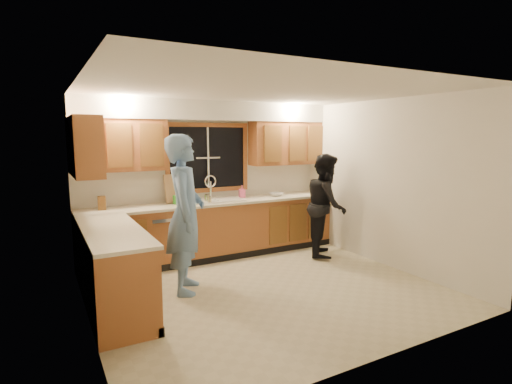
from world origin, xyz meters
TOP-DOWN VIEW (x-y plane):
  - floor at (0.00, 0.00)m, footprint 4.20×4.20m
  - ceiling at (0.00, 0.00)m, footprint 4.20×4.20m
  - wall_back at (0.00, 1.90)m, footprint 4.20×0.00m
  - wall_left at (-2.10, 0.00)m, footprint 0.00×3.80m
  - wall_right at (2.10, 0.00)m, footprint 0.00×3.80m
  - base_cabinets_back at (0.00, 1.60)m, footprint 4.20×0.60m
  - base_cabinets_left at (-1.80, 0.35)m, footprint 0.60×1.90m
  - countertop_back at (0.00, 1.58)m, footprint 4.20×0.63m
  - countertop_left at (-1.79, 0.35)m, footprint 0.63×1.90m
  - upper_cabinets_left at (-1.43, 1.73)m, footprint 1.35×0.33m
  - upper_cabinets_right at (1.43, 1.73)m, footprint 1.35×0.33m
  - upper_cabinets_return at (-1.94, 1.12)m, footprint 0.33×0.90m
  - soffit at (0.00, 1.72)m, footprint 4.20×0.35m
  - window_frame at (0.00, 1.89)m, footprint 1.44×0.03m
  - sink at (0.00, 1.60)m, footprint 0.86×0.52m
  - dishwasher at (-0.85, 1.59)m, footprint 0.60×0.56m
  - stove at (-1.80, -0.22)m, footprint 0.58×0.75m
  - man at (-0.90, 0.45)m, footprint 0.73×0.85m
  - woman at (1.63, 0.83)m, footprint 1.00×1.03m
  - knife_block at (-1.71, 1.66)m, footprint 0.11×0.10m
  - cutting_board at (-0.60, 1.80)m, footprint 0.35×0.17m
  - dish_crate at (-0.51, 1.55)m, footprint 0.35×0.34m
  - soap_bottle at (0.54, 1.73)m, footprint 0.11×0.11m
  - bowl at (1.14, 1.60)m, footprint 0.27×0.27m
  - can_left at (-0.18, 1.51)m, footprint 0.08×0.08m
  - can_right at (-0.19, 1.38)m, footprint 0.07×0.07m

SIDE VIEW (x-z plane):
  - floor at x=0.00m, z-range 0.00..0.00m
  - dishwasher at x=-0.85m, z-range 0.00..0.82m
  - base_cabinets_back at x=0.00m, z-range 0.00..0.88m
  - base_cabinets_left at x=-1.80m, z-range 0.00..0.88m
  - stove at x=-1.80m, z-range 0.00..0.90m
  - woman at x=1.63m, z-range 0.00..1.67m
  - sink at x=0.00m, z-range 0.58..1.15m
  - countertop_back at x=0.00m, z-range 0.88..0.92m
  - countertop_left at x=-1.79m, z-range 0.88..0.92m
  - bowl at x=1.14m, z-range 0.92..0.98m
  - can_right at x=-0.19m, z-range 0.92..1.04m
  - can_left at x=-0.18m, z-range 0.92..1.05m
  - dish_crate at x=-0.51m, z-range 0.92..1.06m
  - man at x=-0.90m, z-range 0.00..1.98m
  - knife_block at x=-1.71m, z-range 0.92..1.12m
  - soap_bottle at x=0.54m, z-range 0.92..1.13m
  - cutting_board at x=-0.60m, z-range 0.92..1.36m
  - wall_back at x=0.00m, z-range -0.85..3.35m
  - wall_left at x=-2.10m, z-range -0.65..3.15m
  - wall_right at x=2.10m, z-range -0.65..3.15m
  - window_frame at x=0.00m, z-range 1.03..2.17m
  - upper_cabinets_left at x=-1.43m, z-range 1.45..2.20m
  - upper_cabinets_right at x=1.43m, z-range 1.45..2.20m
  - upper_cabinets_return at x=-1.94m, z-range 1.45..2.20m
  - soffit at x=0.00m, z-range 2.20..2.50m
  - ceiling at x=0.00m, z-range 2.50..2.50m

